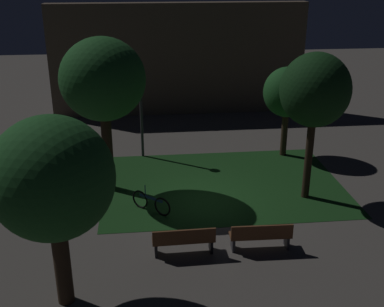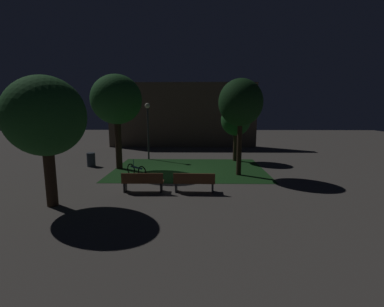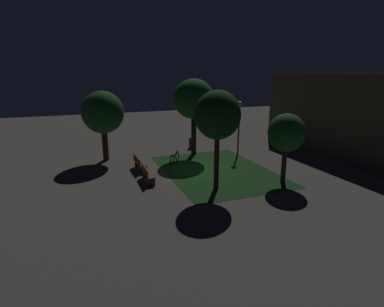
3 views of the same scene
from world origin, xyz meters
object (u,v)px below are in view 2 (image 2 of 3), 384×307
tree_right_canopy (236,121)px  trash_bin (91,160)px  bench_lawn_edge (194,182)px  tree_near_wall (241,103)px  lamp_post_path_center (148,121)px  bicycle (136,171)px  tree_tall_center (45,117)px  bench_path_side (143,181)px  tree_back_left (116,100)px

tree_right_canopy → trash_bin: size_ratio=4.50×
bench_lawn_edge → tree_near_wall: (2.41, 3.16, 3.42)m
tree_right_canopy → tree_near_wall: bearing=-94.9°
bench_lawn_edge → lamp_post_path_center: lamp_post_path_center is taller
lamp_post_path_center → bicycle: 5.59m
bench_lawn_edge → lamp_post_path_center: bearing=113.4°
tree_tall_center → lamp_post_path_center: (2.02, 9.41, -0.58)m
bicycle → bench_path_side: bearing=-71.9°
lamp_post_path_center → tree_near_wall: bearing=-38.2°
bench_path_side → lamp_post_path_center: 8.08m
tree_right_canopy → lamp_post_path_center: (-6.09, 0.51, -0.04)m
tree_back_left → lamp_post_path_center: bearing=67.7°
lamp_post_path_center → tree_tall_center: bearing=-102.1°
tree_tall_center → tree_near_wall: size_ratio=0.93×
trash_bin → tree_right_canopy: bearing=11.8°
tree_back_left → trash_bin: (-1.95, 0.61, -3.66)m
trash_bin → bicycle: size_ratio=0.67×
tree_tall_center → tree_near_wall: tree_near_wall is taller
trash_bin → bicycle: 4.29m
tree_right_canopy → bicycle: tree_right_canopy is taller
tree_back_left → lamp_post_path_center: 3.57m
bench_lawn_edge → trash_bin: size_ratio=2.11×
bench_path_side → trash_bin: bench_path_side is taller
tree_right_canopy → bench_path_side: bearing=-124.9°
tree_right_canopy → lamp_post_path_center: bearing=175.2°
bench_path_side → lamp_post_path_center: (-1.08, 7.68, 2.27)m
trash_bin → tree_back_left: bearing=-17.4°
bench_path_side → tree_back_left: 6.31m
tree_tall_center → tree_back_left: tree_back_left is taller
lamp_post_path_center → trash_bin: 4.66m
tree_tall_center → bicycle: size_ratio=3.77×
bench_lawn_edge → trash_bin: (-6.54, 5.23, -0.05)m
trash_bin → tree_tall_center: bearing=-80.3°
tree_tall_center → tree_back_left: size_ratio=0.86×
tree_near_wall → tree_back_left: tree_back_left is taller
tree_right_canopy → tree_back_left: (-7.35, -2.56, 1.30)m
trash_bin → bench_lawn_edge: bearing=-38.6°
lamp_post_path_center → bicycle: (0.22, -5.04, -2.41)m
bench_lawn_edge → bicycle: bicycle is taller
bench_path_side → tree_right_canopy: (5.01, 7.17, 2.30)m
tree_near_wall → trash_bin: 9.82m
tree_tall_center → trash_bin: (-1.19, 6.95, -2.90)m
bicycle → bench_lawn_edge: bearing=-40.3°
tree_right_canopy → lamp_post_path_center: lamp_post_path_center is taller
tree_tall_center → bicycle: 5.74m
tree_back_left → trash_bin: bearing=162.6°
bench_lawn_edge → tree_near_wall: tree_near_wall is taller
tree_near_wall → tree_back_left: bearing=168.3°
tree_right_canopy → bench_lawn_edge: bearing=-111.0°
tree_near_wall → tree_right_canopy: bearing=85.1°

